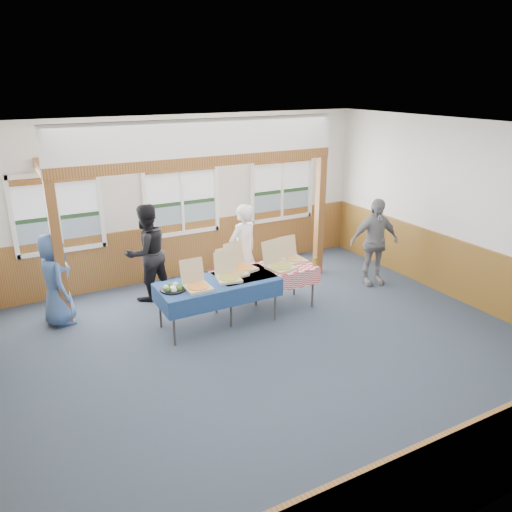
{
  "coord_description": "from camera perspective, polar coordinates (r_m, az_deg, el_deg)",
  "views": [
    {
      "loc": [
        -3.27,
        -5.68,
        3.83
      ],
      "look_at": [
        0.34,
        1.0,
        1.12
      ],
      "focal_mm": 35.0,
      "sensor_mm": 36.0,
      "label": 1
    }
  ],
  "objects": [
    {
      "name": "cross_beam",
      "position": [
        8.73,
        -6.11,
        10.7
      ],
      "size": [
        5.15,
        0.18,
        0.18
      ],
      "primitive_type": "cube",
      "color": "brown",
      "rests_on": "post_left"
    },
    {
      "name": "ceiling",
      "position": [
        6.59,
        1.61,
        14.14
      ],
      "size": [
        8.0,
        8.0,
        0.0
      ],
      "primitive_type": "plane",
      "rotation": [
        3.14,
        0.0,
        0.0
      ],
      "color": "white",
      "rests_on": "wall_back"
    },
    {
      "name": "post_right",
      "position": [
        10.2,
        7.28,
        4.53
      ],
      "size": [
        0.15,
        0.15,
        2.4
      ],
      "primitive_type": "cube",
      "color": "brown",
      "rests_on": "floor"
    },
    {
      "name": "person_grey",
      "position": [
        9.89,
        13.35,
        1.58
      ],
      "size": [
        1.07,
        0.62,
        1.71
      ],
      "primitive_type": "imported",
      "rotation": [
        0.0,
        0.0,
        -0.22
      ],
      "color": "gray",
      "rests_on": "floor"
    },
    {
      "name": "pizza_box_a",
      "position": [
        7.78,
        -6.77,
        -3.25
      ],
      "size": [
        0.39,
        0.47,
        0.42
      ],
      "rotation": [
        0.0,
        0.0,
        0.01
      ],
      "color": "tan",
      "rests_on": "table_left"
    },
    {
      "name": "pizza_box_c",
      "position": [
        8.09,
        -3.21,
        -2.24
      ],
      "size": [
        0.45,
        0.51,
        0.41
      ],
      "rotation": [
        0.0,
        0.0,
        -0.18
      ],
      "color": "tan",
      "rests_on": "table_right"
    },
    {
      "name": "pizza_box_d",
      "position": [
        8.48,
        -1.71,
        -1.13
      ],
      "size": [
        0.5,
        0.56,
        0.43
      ],
      "rotation": [
        0.0,
        0.0,
        0.23
      ],
      "color": "tan",
      "rests_on": "table_right"
    },
    {
      "name": "wainscot_back",
      "position": [
        10.26,
        -8.24,
        0.79
      ],
      "size": [
        7.98,
        0.05,
        1.1
      ],
      "primitive_type": "cube",
      "color": "brown",
      "rests_on": "floor"
    },
    {
      "name": "veggie_tray",
      "position": [
        7.78,
        -9.45,
        -3.66
      ],
      "size": [
        0.39,
        0.39,
        0.09
      ],
      "color": "black",
      "rests_on": "table_left"
    },
    {
      "name": "table_left",
      "position": [
        8.06,
        -4.38,
        -3.26
      ],
      "size": [
        2.1,
        1.37,
        0.76
      ],
      "rotation": [
        0.0,
        0.0,
        0.27
      ],
      "color": "#373737",
      "rests_on": "floor"
    },
    {
      "name": "man_blue",
      "position": [
        8.67,
        -21.91,
        -2.48
      ],
      "size": [
        0.53,
        0.78,
        1.55
      ],
      "primitive_type": "imported",
      "rotation": [
        0.0,
        0.0,
        1.62
      ],
      "color": "#38578E",
      "rests_on": "floor"
    },
    {
      "name": "table_right",
      "position": [
        8.53,
        1.04,
        -1.91
      ],
      "size": [
        1.93,
        1.45,
        0.76
      ],
      "rotation": [
        0.0,
        0.0,
        0.39
      ],
      "color": "#373737",
      "rests_on": "floor"
    },
    {
      "name": "window_right",
      "position": [
        10.92,
        2.98,
        8.24
      ],
      "size": [
        1.56,
        0.1,
        1.46
      ],
      "color": "white",
      "rests_on": "wall_back"
    },
    {
      "name": "drink_glass",
      "position": [
        8.71,
        6.73,
        -0.63
      ],
      "size": [
        0.07,
        0.07,
        0.15
      ],
      "primitive_type": "cylinder",
      "color": "olive",
      "rests_on": "table_right"
    },
    {
      "name": "pizza_box_b",
      "position": [
        8.28,
        -2.69,
        -1.69
      ],
      "size": [
        0.45,
        0.51,
        0.41
      ],
      "rotation": [
        0.0,
        0.0,
        0.16
      ],
      "color": "tan",
      "rests_on": "table_left"
    },
    {
      "name": "pizza_box_f",
      "position": [
        8.91,
        4.23,
        -0.15
      ],
      "size": [
        0.39,
        0.47,
        0.4
      ],
      "rotation": [
        0.0,
        0.0,
        0.05
      ],
      "color": "tan",
      "rests_on": "table_right"
    },
    {
      "name": "window_left",
      "position": [
        9.44,
        -21.76,
        5.05
      ],
      "size": [
        1.56,
        0.1,
        1.46
      ],
      "color": "white",
      "rests_on": "wall_back"
    },
    {
      "name": "wainscot_front",
      "position": [
        5.13,
        22.6,
        -21.9
      ],
      "size": [
        7.98,
        0.05,
        1.1
      ],
      "primitive_type": "cube",
      "color": "brown",
      "rests_on": "floor"
    },
    {
      "name": "post_left",
      "position": [
        8.44,
        -21.64,
        0.04
      ],
      "size": [
        0.15,
        0.15,
        2.4
      ],
      "primitive_type": "cube",
      "color": "brown",
      "rests_on": "floor"
    },
    {
      "name": "wainscot_right",
      "position": [
        9.78,
        22.11,
        -1.48
      ],
      "size": [
        0.05,
        6.98,
        1.1
      ],
      "primitive_type": "cube",
      "color": "brown",
      "rests_on": "floor"
    },
    {
      "name": "woman_black",
      "position": [
        9.15,
        -12.4,
        0.38
      ],
      "size": [
        1.03,
        0.9,
        1.77
      ],
      "primitive_type": "imported",
      "rotation": [
        0.0,
        0.0,
        3.46
      ],
      "color": "black",
      "rests_on": "floor"
    },
    {
      "name": "wall_front",
      "position": [
        4.52,
        24.61,
        -11.91
      ],
      "size": [
        8.0,
        0.0,
        8.0
      ],
      "primitive_type": "plane",
      "rotation": [
        -1.57,
        0.0,
        0.0
      ],
      "color": "silver",
      "rests_on": "floor"
    },
    {
      "name": "wall_right",
      "position": [
        9.49,
        23.01,
        4.47
      ],
      "size": [
        0.0,
        8.0,
        8.0
      ],
      "primitive_type": "plane",
      "rotation": [
        1.57,
        0.0,
        -1.57
      ],
      "color": "silver",
      "rests_on": "floor"
    },
    {
      "name": "woman_white",
      "position": [
        9.04,
        -1.5,
        0.54
      ],
      "size": [
        0.74,
        0.6,
        1.75
      ],
      "primitive_type": "imported",
      "rotation": [
        0.0,
        0.0,
        3.47
      ],
      "color": "white",
      "rests_on": "floor"
    },
    {
      "name": "window_mid",
      "position": [
        9.94,
        -8.52,
        6.92
      ],
      "size": [
        1.56,
        0.1,
        1.46
      ],
      "color": "white",
      "rests_on": "wall_back"
    },
    {
      "name": "pizza_box_e",
      "position": [
        8.54,
        2.71,
        -1.0
      ],
      "size": [
        0.5,
        0.58,
        0.45
      ],
      "rotation": [
        0.0,
        0.0,
        0.2
      ],
      "color": "tan",
      "rests_on": "table_right"
    },
    {
      "name": "floor",
      "position": [
        7.59,
        1.38,
        -10.66
      ],
      "size": [
        8.0,
        8.0,
        0.0
      ],
      "primitive_type": "plane",
      "color": "#2A3644",
      "rests_on": "ground"
    },
    {
      "name": "wall_back",
      "position": [
        10.0,
        -8.58,
        6.53
      ],
      "size": [
        8.0,
        0.0,
        8.0
      ],
      "primitive_type": "plane",
      "rotation": [
        1.57,
        0.0,
        0.0
      ],
      "color": "silver",
      "rests_on": "floor"
    }
  ]
}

